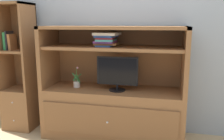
{
  "coord_description": "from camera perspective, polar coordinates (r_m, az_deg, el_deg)",
  "views": [
    {
      "loc": [
        0.61,
        -2.38,
        1.45
      ],
      "look_at": [
        0.0,
        0.35,
        0.88
      ],
      "focal_mm": 37.97,
      "sensor_mm": 36.0,
      "label": 1
    }
  ],
  "objects": [
    {
      "name": "painted_rear_wall",
      "position": [
        3.19,
        1.59,
        10.57
      ],
      "size": [
        6.0,
        0.1,
        2.8
      ],
      "primitive_type": "cube",
      "color": "#9EA8B2",
      "rests_on": "ground_plane"
    },
    {
      "name": "bookshelf_tall",
      "position": [
        3.5,
        -21.18,
        -3.87
      ],
      "size": [
        0.41,
        0.39,
        1.7
      ],
      "color": "brown",
      "rests_on": "ground_plane"
    },
    {
      "name": "upright_book_row",
      "position": [
        3.44,
        -23.41,
        6.38
      ],
      "size": [
        0.11,
        0.16,
        0.25
      ],
      "color": "#338C4C",
      "rests_on": "bookshelf_tall"
    },
    {
      "name": "potted_plant",
      "position": [
        3.06,
        -8.48,
        -3.22
      ],
      "size": [
        0.12,
        0.09,
        0.27
      ],
      "color": "beige",
      "rests_on": "media_console"
    },
    {
      "name": "media_console",
      "position": [
        3.02,
        0.23,
        -7.64
      ],
      "size": [
        1.74,
        0.6,
        1.4
      ],
      "color": "brown",
      "rests_on": "ground_plane"
    },
    {
      "name": "magazine_stack",
      "position": [
        2.87,
        -1.36,
        7.45
      ],
      "size": [
        0.3,
        0.34,
        0.16
      ],
      "color": "#2D519E",
      "rests_on": "media_console"
    },
    {
      "name": "tv_monitor",
      "position": [
        2.84,
        1.27,
        -0.69
      ],
      "size": [
        0.5,
        0.2,
        0.41
      ],
      "color": "black",
      "rests_on": "media_console"
    }
  ]
}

